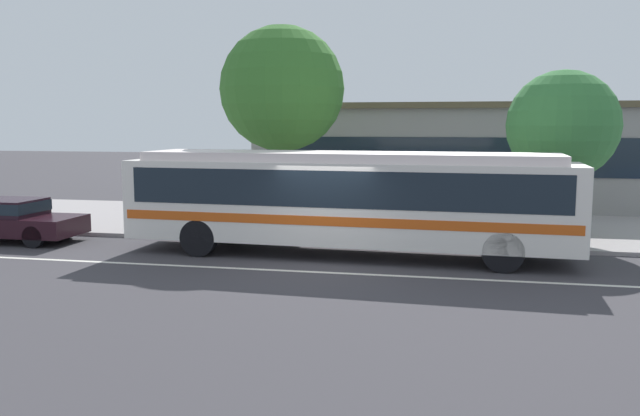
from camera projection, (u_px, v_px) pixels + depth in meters
name	position (u px, v px, depth m)	size (l,w,h in m)	color
ground_plane	(323.00, 265.00, 16.54)	(120.00, 120.00, 0.00)	#3B383D
sidewalk_slab	(361.00, 223.00, 23.05)	(60.00, 8.00, 0.12)	#999191
lane_stripe_center	(317.00, 272.00, 15.77)	(56.00, 0.16, 0.01)	silver
transit_bus	(347.00, 196.00, 17.57)	(12.08, 3.00, 2.80)	silver
sedan_behind_bus	(1.00, 217.00, 19.88)	(4.77, 1.84, 1.29)	black
pedestrian_waiting_near_sign	(202.00, 202.00, 20.63)	(0.40, 0.40, 1.69)	#2D3847
pedestrian_walking_along_curb	(231.00, 204.00, 20.27)	(0.36, 0.36, 1.63)	#393140
pedestrian_standing_by_tree	(386.00, 204.00, 20.40)	(0.41, 0.41, 1.64)	navy
bus_stop_sign	(484.00, 189.00, 18.81)	(0.15, 0.44, 2.43)	gray
street_tree_near_stop	(282.00, 89.00, 22.00)	(4.21, 4.21, 6.71)	brown
street_tree_mid_block	(563.00, 126.00, 19.65)	(3.33, 3.33, 5.04)	brown
station_building	(462.00, 154.00, 29.20)	(17.54, 8.34, 4.39)	gray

